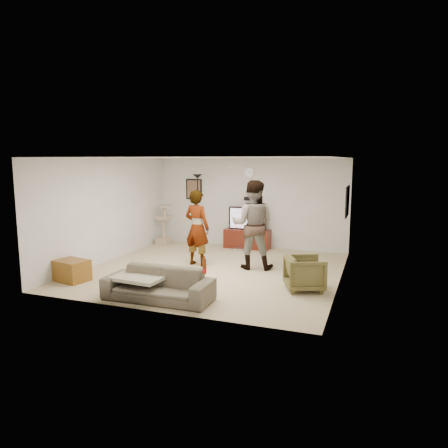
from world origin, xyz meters
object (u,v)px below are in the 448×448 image
(person_right, at_px, (253,225))
(sofa, at_px, (158,284))
(cat_tree, at_px, (163,225))
(tv_stand, at_px, (247,239))
(side_table, at_px, (72,270))
(beer_bottle, at_px, (204,266))
(armchair, at_px, (305,273))
(person_left, at_px, (197,228))
(tv, at_px, (247,218))
(floor_lamp, at_px, (198,211))

(person_right, xyz_separation_m, sofa, (-0.94, -2.69, -0.72))
(cat_tree, bearing_deg, tv_stand, 7.92)
(cat_tree, relative_size, side_table, 1.79)
(cat_tree, bearing_deg, beer_bottle, -54.20)
(cat_tree, relative_size, armchair, 1.65)
(beer_bottle, height_order, side_table, beer_bottle)
(person_left, height_order, sofa, person_left)
(tv, xyz_separation_m, floor_lamp, (-1.40, -0.24, 0.18))
(cat_tree, xyz_separation_m, beer_bottle, (3.16, -4.38, 0.10))
(tv, distance_m, cat_tree, 2.49)
(tv_stand, bearing_deg, sofa, -92.26)
(sofa, distance_m, side_table, 2.28)
(beer_bottle, bearing_deg, tv_stand, 98.46)
(sofa, bearing_deg, person_right, 69.58)
(floor_lamp, bearing_deg, tv, 9.63)
(beer_bottle, distance_m, side_table, 3.19)
(tv, height_order, person_left, person_left)
(armchair, bearing_deg, side_table, 80.44)
(floor_lamp, bearing_deg, person_left, -66.67)
(armchair, bearing_deg, floor_lamp, 27.05)
(person_right, relative_size, beer_bottle, 8.04)
(tv_stand, height_order, beer_bottle, beer_bottle)
(sofa, bearing_deg, side_table, 168.12)
(sofa, bearing_deg, armchair, 31.07)
(floor_lamp, xyz_separation_m, beer_bottle, (2.10, -4.49, -0.34))
(armchair, xyz_separation_m, side_table, (-4.57, -1.05, -0.10))
(person_left, relative_size, person_right, 0.88)
(tv, distance_m, person_left, 2.28)
(cat_tree, bearing_deg, person_right, -27.78)
(cat_tree, xyz_separation_m, person_left, (1.91, -1.88, 0.30))
(tv, distance_m, beer_bottle, 4.78)
(person_right, bearing_deg, armchair, 129.76)
(tv_stand, xyz_separation_m, armchair, (2.14, -3.25, 0.06))
(tv_stand, xyz_separation_m, person_right, (0.75, -2.03, 0.74))
(tv, relative_size, sofa, 0.55)
(floor_lamp, relative_size, beer_bottle, 8.24)
(floor_lamp, xyz_separation_m, cat_tree, (-1.06, -0.10, -0.44))
(floor_lamp, xyz_separation_m, sofa, (1.21, -4.49, -0.75))
(tv_stand, distance_m, cat_tree, 2.50)
(person_left, distance_m, side_table, 2.89)
(beer_bottle, bearing_deg, person_right, 89.01)
(tv, relative_size, person_left, 0.60)
(tv_stand, height_order, person_right, person_right)
(tv, bearing_deg, tv_stand, 0.00)
(tv, bearing_deg, armchair, -56.61)
(beer_bottle, bearing_deg, person_left, 116.47)
(tv, distance_m, sofa, 4.76)
(cat_tree, distance_m, person_right, 3.65)
(beer_bottle, relative_size, armchair, 0.35)
(tv_stand, distance_m, tv, 0.58)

